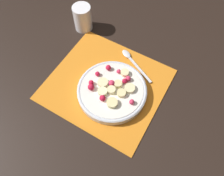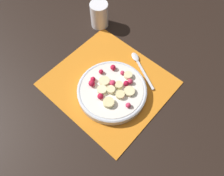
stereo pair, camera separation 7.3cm
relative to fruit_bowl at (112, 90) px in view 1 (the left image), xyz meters
name	(u,v)px [view 1 (the left image)]	position (x,y,z in m)	size (l,w,h in m)	color
ground_plane	(106,84)	(0.04, -0.02, -0.02)	(3.00, 3.00, 0.00)	black
placemat	(106,84)	(0.04, -0.02, -0.02)	(0.40, 0.37, 0.01)	orange
fruit_bowl	(112,90)	(0.00, 0.00, 0.00)	(0.24, 0.24, 0.05)	silver
spoon	(131,59)	(0.01, -0.16, -0.01)	(0.16, 0.09, 0.01)	silver
drinking_glass	(83,18)	(0.26, -0.21, 0.03)	(0.07, 0.07, 0.10)	white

